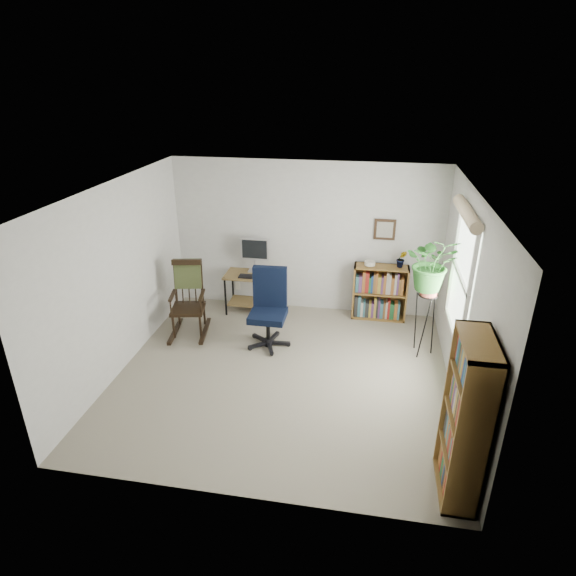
% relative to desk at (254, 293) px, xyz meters
% --- Properties ---
extents(floor, '(4.20, 4.00, 0.00)m').
position_rel_desk_xyz_m(floor, '(0.78, -1.70, -0.32)').
color(floor, gray).
rests_on(floor, ground).
extents(ceiling, '(4.20, 4.00, 0.00)m').
position_rel_desk_xyz_m(ceiling, '(0.78, -1.70, 2.08)').
color(ceiling, silver).
rests_on(ceiling, ground).
extents(wall_back, '(4.20, 0.00, 2.40)m').
position_rel_desk_xyz_m(wall_back, '(0.78, 0.30, 0.88)').
color(wall_back, silver).
rests_on(wall_back, ground).
extents(wall_front, '(4.20, 0.00, 2.40)m').
position_rel_desk_xyz_m(wall_front, '(0.78, -3.70, 0.88)').
color(wall_front, silver).
rests_on(wall_front, ground).
extents(wall_left, '(0.00, 4.00, 2.40)m').
position_rel_desk_xyz_m(wall_left, '(-1.32, -1.70, 0.88)').
color(wall_left, silver).
rests_on(wall_left, ground).
extents(wall_right, '(0.00, 4.00, 2.40)m').
position_rel_desk_xyz_m(wall_right, '(2.88, -1.70, 0.88)').
color(wall_right, silver).
rests_on(wall_right, ground).
extents(window, '(0.12, 1.20, 1.50)m').
position_rel_desk_xyz_m(window, '(2.84, -1.40, 1.08)').
color(window, white).
rests_on(window, wall_right).
extents(desk, '(0.90, 0.50, 0.65)m').
position_rel_desk_xyz_m(desk, '(0.00, 0.00, 0.00)').
color(desk, olive).
rests_on(desk, floor).
extents(monitor, '(0.46, 0.16, 0.56)m').
position_rel_desk_xyz_m(monitor, '(0.00, 0.14, 0.60)').
color(monitor, '#B5B4B9').
rests_on(monitor, desk).
extents(keyboard, '(0.40, 0.15, 0.02)m').
position_rel_desk_xyz_m(keyboard, '(0.00, -0.12, 0.34)').
color(keyboard, black).
rests_on(keyboard, desk).
extents(office_chair, '(0.65, 0.65, 1.14)m').
position_rel_desk_xyz_m(office_chair, '(0.45, -1.02, 0.25)').
color(office_chair, black).
rests_on(office_chair, floor).
extents(rocking_chair, '(0.76, 1.06, 1.12)m').
position_rel_desk_xyz_m(rocking_chair, '(-0.78, -0.88, 0.24)').
color(rocking_chair, black).
rests_on(rocking_chair, floor).
extents(low_bookshelf, '(0.83, 0.28, 0.88)m').
position_rel_desk_xyz_m(low_bookshelf, '(1.99, 0.12, 0.11)').
color(low_bookshelf, brown).
rests_on(low_bookshelf, floor).
extents(tall_bookshelf, '(0.30, 0.70, 1.60)m').
position_rel_desk_xyz_m(tall_bookshelf, '(2.70, -3.25, 0.48)').
color(tall_bookshelf, brown).
rests_on(tall_bookshelf, floor).
extents(plant_stand, '(0.32, 0.32, 1.04)m').
position_rel_desk_xyz_m(plant_stand, '(2.58, -0.85, 0.20)').
color(plant_stand, black).
rests_on(plant_stand, floor).
extents(spider_plant, '(1.69, 1.88, 1.46)m').
position_rel_desk_xyz_m(spider_plant, '(2.58, -0.85, 1.38)').
color(spider_plant, '#235B20').
rests_on(spider_plant, plant_stand).
extents(potted_plant_small, '(0.13, 0.24, 0.11)m').
position_rel_desk_xyz_m(potted_plant_small, '(2.27, 0.13, 0.61)').
color(potted_plant_small, '#235B20').
rests_on(potted_plant_small, low_bookshelf).
extents(framed_picture, '(0.32, 0.04, 0.32)m').
position_rel_desk_xyz_m(framed_picture, '(1.99, 0.27, 1.09)').
color(framed_picture, black).
rests_on(framed_picture, wall_back).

